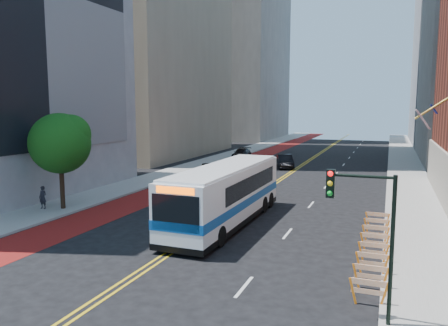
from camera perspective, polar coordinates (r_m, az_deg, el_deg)
ground at (r=21.99m, az=-7.90°, el=-12.04°), size 160.00×160.00×0.00m
sidewalk_left at (r=53.45m, az=-3.75°, el=-0.36°), size 4.00×140.00×0.15m
sidewalk_right at (r=48.72m, az=22.89°, el=-1.69°), size 4.00×140.00×0.15m
bus_lane_paint at (r=51.97m, az=0.17°, el=-0.65°), size 3.60×140.00×0.01m
center_line_inner at (r=49.76m, az=8.74°, el=-1.09°), size 0.14×140.00×0.01m
center_line_outer at (r=49.68m, az=9.14°, el=-1.12°), size 0.14×140.00×0.01m
lane_dashes at (r=56.85m, az=15.36°, el=-0.21°), size 0.14×98.20×0.01m
construction_barriers at (r=22.56m, az=19.01°, el=-10.07°), size 1.42×10.91×1.00m
street_tree at (r=32.32m, az=-20.51°, el=2.71°), size 4.20×4.20×6.70m
traffic_signal at (r=15.07m, az=17.86°, el=-6.69°), size 2.21×0.34×5.07m
transit_bus at (r=27.23m, az=0.36°, el=-3.98°), size 3.10×13.41×3.68m
car_a at (r=44.72m, az=-2.16°, el=-0.97°), size 3.32×4.92×1.56m
car_b at (r=52.46m, az=7.95°, el=0.23°), size 3.19×5.09×1.58m
car_c at (r=61.35m, az=2.32°, el=1.25°), size 2.39×5.04×1.42m
pedestrian at (r=33.22m, az=-22.58°, el=-4.17°), size 0.59×0.40×1.60m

